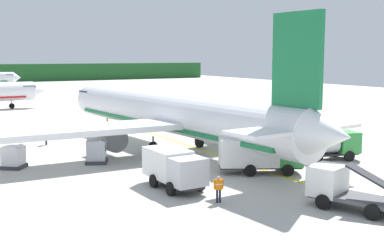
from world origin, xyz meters
TOP-DOWN VIEW (x-y plane):
  - airliner_foreground at (26.18, 21.31)m, footprint 34.53×41.73m
  - service_truck_fuel at (26.59, -0.50)m, footprint 4.23×7.05m
  - service_truck_baggage at (19.83, 8.46)m, footprint 2.60×5.48m
  - service_truck_catering at (27.55, 9.19)m, footprint 6.52×4.83m
  - service_truck_pushback at (35.15, 10.37)m, footprint 6.93×3.45m
  - cargo_container_near at (17.82, 18.64)m, footprint 2.29×2.29m
  - cargo_container_mid at (11.42, 20.04)m, footprint 2.30×2.30m
  - crew_marshaller at (20.64, 4.09)m, footprint 0.61×0.34m
  - crew_loader_left at (16.16, 29.52)m, footprint 0.26×0.63m
  - apron_guide_line at (28.41, 16.88)m, footprint 0.30×60.00m

SIDE VIEW (x-z plane):
  - apron_guide_line at x=28.41m, z-range 0.00..0.01m
  - cargo_container_mid at x=11.42m, z-range -0.05..1.86m
  - crew_marshaller at x=20.64m, z-range 0.15..1.83m
  - cargo_container_near at x=17.82m, z-range -0.06..2.05m
  - crew_loader_left at x=16.16m, z-range 0.15..1.86m
  - service_truck_fuel at x=26.59m, z-range -0.19..2.52m
  - service_truck_pushback at x=35.15m, z-range 0.20..2.60m
  - service_truck_baggage at x=19.83m, z-range 0.18..2.75m
  - service_truck_catering at x=27.55m, z-range 0.17..2.86m
  - airliner_foreground at x=26.18m, z-range -2.56..9.34m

